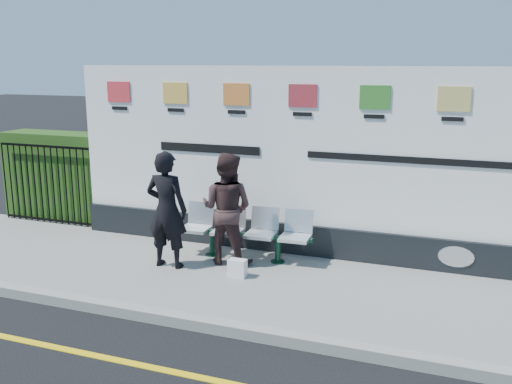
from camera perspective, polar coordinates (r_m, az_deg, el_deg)
ground at (r=6.43m, az=-10.01°, el=-17.00°), size 80.00×80.00×0.00m
pavement at (r=8.43m, az=-1.35°, el=-8.84°), size 14.00×3.00×0.12m
kerb at (r=7.17m, az=-5.91°, el=-12.90°), size 14.00×0.18×0.14m
yellow_line at (r=6.43m, az=-10.02°, el=-16.97°), size 14.00×0.10×0.01m
billboard at (r=9.12m, az=4.68°, el=1.73°), size 8.00×0.30×3.00m
hedge at (r=11.96m, az=-18.81°, el=1.57°), size 2.35×0.70×1.70m
railing at (r=11.64m, az=-20.17°, el=0.77°), size 2.05×0.06×1.54m
bench at (r=9.07m, az=-1.18°, el=-5.32°), size 2.13×0.66×0.45m
woman_left at (r=8.66m, az=-8.92°, el=-1.76°), size 0.66×0.44×1.78m
woman_right at (r=8.73m, az=-2.95°, el=-1.68°), size 0.86×0.68×1.73m
handbag_brown at (r=9.05m, az=-2.84°, el=-3.15°), size 0.30×0.19×0.22m
carrier_bag_white at (r=8.36m, az=-1.87°, el=-7.62°), size 0.26×0.16×0.26m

